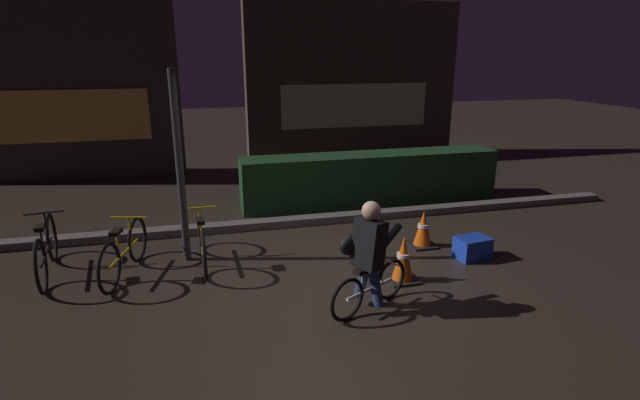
# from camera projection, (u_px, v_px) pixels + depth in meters

# --- Properties ---
(ground_plane) EXTENTS (40.00, 40.00, 0.00)m
(ground_plane) POSITION_uv_depth(u_px,v_px,m) (316.00, 286.00, 5.84)
(ground_plane) COLOR #2D261E
(sidewalk_curb) EXTENTS (12.00, 0.24, 0.12)m
(sidewalk_curb) POSITION_uv_depth(u_px,v_px,m) (284.00, 222.00, 7.86)
(sidewalk_curb) COLOR #56544F
(sidewalk_curb) RESTS_ON ground
(hedge_row) EXTENTS (4.80, 0.70, 0.92)m
(hedge_row) POSITION_uv_depth(u_px,v_px,m) (371.00, 178.00, 9.00)
(hedge_row) COLOR #19381C
(hedge_row) RESTS_ON ground
(storefront_left) EXTENTS (4.50, 0.54, 4.05)m
(storefront_left) POSITION_uv_depth(u_px,v_px,m) (71.00, 86.00, 10.38)
(storefront_left) COLOR #383330
(storefront_left) RESTS_ON ground
(storefront_right) EXTENTS (5.56, 0.54, 3.94)m
(storefront_right) POSITION_uv_depth(u_px,v_px,m) (353.00, 82.00, 12.57)
(storefront_right) COLOR #42382D
(storefront_right) RESTS_ON ground
(street_post) EXTENTS (0.10, 0.10, 2.53)m
(street_post) POSITION_uv_depth(u_px,v_px,m) (180.00, 169.00, 6.23)
(street_post) COLOR #2D2D33
(street_post) RESTS_ON ground
(parked_bike_leftmost) EXTENTS (0.46, 1.64, 0.76)m
(parked_bike_leftmost) POSITION_uv_depth(u_px,v_px,m) (46.00, 250.00, 6.03)
(parked_bike_leftmost) COLOR black
(parked_bike_leftmost) RESTS_ON ground
(parked_bike_left_mid) EXTENTS (0.49, 1.49, 0.70)m
(parked_bike_left_mid) POSITION_uv_depth(u_px,v_px,m) (124.00, 252.00, 6.03)
(parked_bike_left_mid) COLOR black
(parked_bike_left_mid) RESTS_ON ground
(parked_bike_center_left) EXTENTS (0.46, 1.56, 0.72)m
(parked_bike_center_left) POSITION_uv_depth(u_px,v_px,m) (202.00, 241.00, 6.37)
(parked_bike_center_left) COLOR black
(parked_bike_center_left) RESTS_ON ground
(traffic_cone_near) EXTENTS (0.36, 0.36, 0.59)m
(traffic_cone_near) POSITION_uv_depth(u_px,v_px,m) (403.00, 259.00, 5.91)
(traffic_cone_near) COLOR black
(traffic_cone_near) RESTS_ON ground
(traffic_cone_far) EXTENTS (0.36, 0.36, 0.54)m
(traffic_cone_far) POSITION_uv_depth(u_px,v_px,m) (423.00, 229.00, 6.98)
(traffic_cone_far) COLOR black
(traffic_cone_far) RESTS_ON ground
(blue_crate) EXTENTS (0.48, 0.37, 0.30)m
(blue_crate) POSITION_uv_depth(u_px,v_px,m) (472.00, 248.00, 6.60)
(blue_crate) COLOR #193DB7
(blue_crate) RESTS_ON ground
(cyclist) EXTENTS (1.07, 0.60, 1.25)m
(cyclist) POSITION_uv_depth(u_px,v_px,m) (367.00, 256.00, 5.15)
(cyclist) COLOR black
(cyclist) RESTS_ON ground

